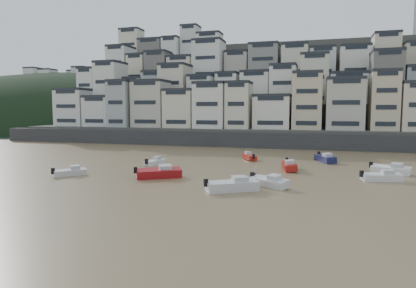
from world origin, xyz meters
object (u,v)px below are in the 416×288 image
(boat_d, at_px, (382,175))
(boat_f, at_px, (155,161))
(boat_c, at_px, (159,171))
(boat_j, at_px, (70,171))
(boat_b, at_px, (269,181))
(boat_e, at_px, (289,165))
(boat_h, at_px, (249,156))
(person_pink, at_px, (256,173))
(boat_a, at_px, (232,183))
(boat_g, at_px, (391,168))
(boat_i, at_px, (325,157))

(boat_d, distance_m, boat_f, 32.73)
(boat_c, distance_m, boat_f, 11.51)
(boat_c, relative_size, boat_j, 1.38)
(boat_b, distance_m, boat_e, 12.78)
(boat_h, bearing_deg, person_pink, 164.52)
(boat_j, bearing_deg, boat_h, -1.96)
(boat_c, relative_size, boat_h, 1.32)
(boat_a, height_order, boat_g, boat_a)
(boat_e, xyz_separation_m, boat_f, (-20.86, -1.06, -0.17))
(boat_b, bearing_deg, boat_a, -105.88)
(boat_e, bearing_deg, boat_c, -66.00)
(boat_a, height_order, boat_e, boat_a)
(boat_i, distance_m, person_pink, 20.80)
(boat_f, distance_m, boat_h, 16.78)
(boat_f, height_order, boat_g, boat_g)
(boat_b, xyz_separation_m, boat_d, (12.86, 7.38, -0.00))
(boat_d, relative_size, boat_g, 0.95)
(boat_d, xyz_separation_m, boat_e, (-11.59, 5.33, 0.08))
(boat_i, bearing_deg, boat_a, -42.73)
(boat_b, height_order, boat_c, boat_c)
(boat_a, relative_size, boat_d, 1.21)
(boat_f, bearing_deg, boat_e, -75.02)
(boat_f, bearing_deg, boat_g, -75.02)
(boat_d, distance_m, boat_i, 16.62)
(boat_g, distance_m, boat_j, 43.51)
(boat_e, relative_size, boat_g, 1.06)
(boat_h, bearing_deg, boat_i, -114.61)
(boat_a, xyz_separation_m, boat_f, (-16.07, 15.01, -0.24))
(boat_c, relative_size, boat_g, 1.15)
(boat_f, bearing_deg, boat_h, -40.43)
(boat_b, bearing_deg, boat_f, 179.71)
(boat_c, distance_m, boat_e, 19.24)
(boat_h, height_order, boat_i, boat_i)
(boat_c, bearing_deg, boat_h, 35.82)
(boat_a, bearing_deg, person_pink, 46.60)
(boat_e, distance_m, boat_g, 13.64)
(boat_d, relative_size, boat_f, 1.15)
(boat_e, bearing_deg, boat_d, 53.38)
(boat_g, height_order, boat_j, boat_g)
(boat_h, bearing_deg, boat_e, -168.91)
(boat_c, height_order, boat_f, boat_c)
(boat_j, xyz_separation_m, person_pink, (24.26, 4.14, 0.25))
(boat_b, bearing_deg, boat_g, 72.46)
(boat_a, height_order, boat_d, boat_a)
(boat_d, bearing_deg, boat_b, -165.08)
(boat_j, bearing_deg, boat_a, -57.28)
(boat_d, bearing_deg, boat_e, 140.34)
(boat_e, xyz_separation_m, boat_j, (-27.64, -13.10, -0.16))
(boat_i, relative_size, boat_j, 1.30)
(boat_e, height_order, boat_f, boat_e)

